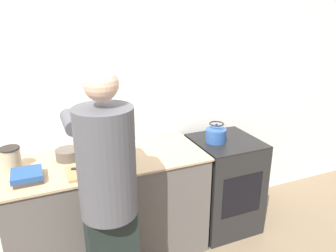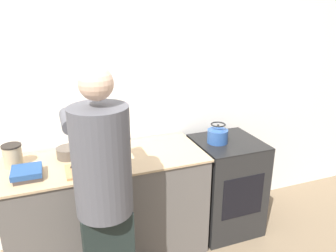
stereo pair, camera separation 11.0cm
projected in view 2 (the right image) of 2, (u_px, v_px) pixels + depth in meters
The scene contains 10 objects.
wall_back at pixel (129, 97), 2.95m from camera, with size 8.00×0.05×2.60m.
counter at pixel (110, 207), 2.79m from camera, with size 1.61×0.66×0.91m.
oven at pixel (226, 185), 3.14m from camera, with size 0.58×0.59×0.91m.
person at pixel (104, 193), 2.06m from camera, with size 0.40×0.64×1.76m.
cutting_board at pixel (88, 169), 2.45m from camera, with size 0.32×0.24×0.02m.
knife at pixel (82, 167), 2.45m from camera, with size 0.19×0.10×0.01m.
kettle at pixel (218, 135), 2.94m from camera, with size 0.19×0.19×0.18m.
bowl_prep at pixel (69, 152), 2.65m from camera, with size 0.19×0.19×0.09m.
canister_jar at pixel (13, 156), 2.49m from camera, with size 0.15×0.15×0.17m.
book_stack at pixel (27, 173), 2.34m from camera, with size 0.21×0.23×0.07m.
Camera 2 is at (-0.69, -2.10, 2.04)m, focal length 35.00 mm.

